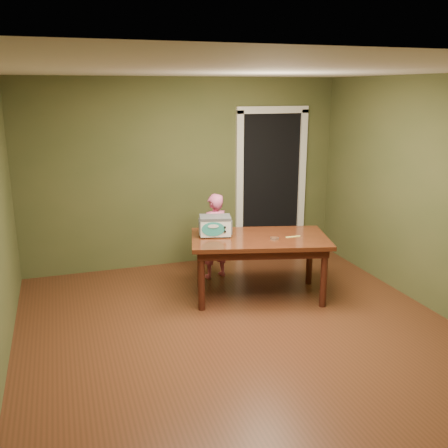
# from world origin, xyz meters

# --- Properties ---
(floor) EXTENTS (5.00, 5.00, 0.00)m
(floor) POSITION_xyz_m (0.00, 0.00, 0.00)
(floor) COLOR #542918
(floor) RESTS_ON ground
(room_shell) EXTENTS (4.52, 5.02, 2.61)m
(room_shell) POSITION_xyz_m (0.00, 0.00, 1.71)
(room_shell) COLOR brown
(room_shell) RESTS_ON ground
(doorway) EXTENTS (1.10, 0.66, 2.25)m
(doorway) POSITION_xyz_m (1.30, 2.78, 1.06)
(doorway) COLOR black
(doorway) RESTS_ON ground
(dining_table) EXTENTS (1.78, 1.27, 0.75)m
(dining_table) POSITION_xyz_m (0.52, 1.01, 0.65)
(dining_table) COLOR #3C1A0D
(dining_table) RESTS_ON floor
(toy_oven) EXTENTS (0.43, 0.34, 0.24)m
(toy_oven) POSITION_xyz_m (0.04, 1.23, 0.88)
(toy_oven) COLOR #4C4F54
(toy_oven) RESTS_ON dining_table
(baking_pan) EXTENTS (0.10, 0.10, 0.02)m
(baking_pan) POSITION_xyz_m (0.65, 0.87, 0.76)
(baking_pan) COLOR silver
(baking_pan) RESTS_ON dining_table
(spatula) EXTENTS (0.18, 0.03, 0.01)m
(spatula) POSITION_xyz_m (0.90, 0.88, 0.75)
(spatula) COLOR #EAE265
(spatula) RESTS_ON dining_table
(child) EXTENTS (0.47, 0.36, 1.14)m
(child) POSITION_xyz_m (0.20, 1.79, 0.57)
(child) COLOR pink
(child) RESTS_ON floor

